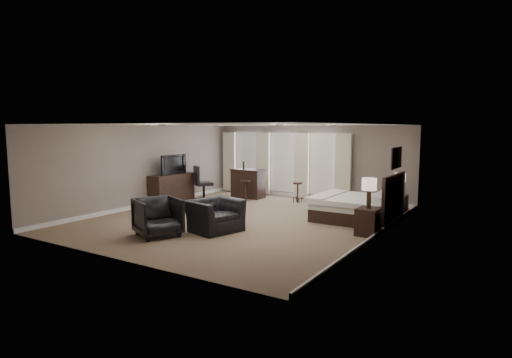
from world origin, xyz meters
The scene contains 16 objects.
room centered at (0.00, 0.00, 1.30)m, with size 7.60×8.60×2.64m.
window_bay centered at (-1.00, 4.11, 1.20)m, with size 5.25×0.20×2.30m.
bed centered at (2.58, 1.62, 0.66)m, with size 2.08×1.99×1.33m, color silver.
nightstand_near centered at (3.47, 0.17, 0.32)m, with size 0.48×0.59×0.64m, color black.
nightstand_far centered at (3.47, 3.07, 0.28)m, with size 0.42×0.52×0.56m, color black.
lamp_near centered at (3.47, 0.17, 1.00)m, with size 0.34×0.34×0.71m, color beige.
lamp_far centered at (3.47, 3.07, 0.89)m, with size 0.32×0.32×0.65m, color beige.
wall_art centered at (3.70, 1.62, 1.75)m, with size 0.04×0.96×0.56m, color slate.
dresser centered at (-3.45, 0.89, 0.49)m, with size 0.54×1.69×0.98m, color black.
tv centered at (-3.45, 0.89, 1.05)m, with size 1.14×0.65×0.15m, color black.
armchair_near centered at (0.17, -1.45, 0.52)m, with size 1.19×0.77×1.04m, color black.
armchair_far centered at (-0.66, -2.53, 0.50)m, with size 0.96×0.90×0.99m, color black.
bar_counter centered at (-1.91, 3.21, 0.52)m, with size 1.19×0.62×1.04m, color black.
bar_stool_left centered at (-1.63, 2.63, 0.36)m, with size 0.34×0.34×0.72m, color black.
bar_stool_right centered at (0.10, 3.20, 0.35)m, with size 0.33×0.33×0.69m, color black.
desk_chair centered at (-2.93, 1.94, 0.61)m, with size 0.62×0.62×1.21m, color black.
Camera 1 is at (6.50, -9.59, 2.53)m, focal length 30.00 mm.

